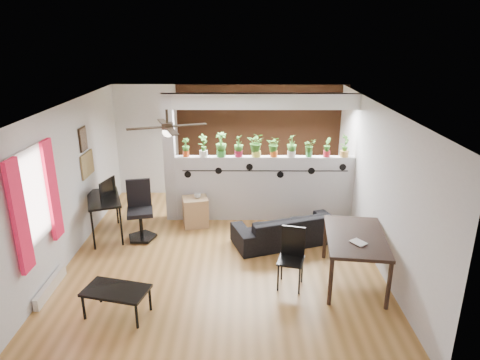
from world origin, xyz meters
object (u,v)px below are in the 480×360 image
object	(u,v)px
ceiling_fan	(168,128)
computer_desk	(104,201)
sofa	(286,229)
dining_table	(356,240)
potted_plant_4	(256,144)
cup	(197,196)
potted_plant_6	(292,145)
potted_plant_7	(309,147)
potted_plant_9	(345,145)
potted_plant_1	(203,145)
potted_plant_8	(327,147)
potted_plant_5	(274,146)
coffee_table	(116,292)
potted_plant_0	(186,147)
potted_plant_3	(239,145)
potted_plant_2	(221,144)
office_chair	(140,214)
cube_shelf	(196,212)
folding_chair	(292,252)

from	to	relation	value
ceiling_fan	computer_desk	xyz separation A→B (m)	(-1.45, 0.98, -1.61)
sofa	dining_table	world-z (taller)	dining_table
potted_plant_4	cup	bearing A→B (deg)	-163.74
potted_plant_6	dining_table	bearing A→B (deg)	-72.50
potted_plant_7	potted_plant_9	distance (m)	0.70
ceiling_fan	potted_plant_7	xyz separation A→B (m)	(2.48, 1.80, -0.77)
potted_plant_1	potted_plant_8	size ratio (longest dim) A/B	1.17
potted_plant_9	sofa	bearing A→B (deg)	-138.85
potted_plant_7	potted_plant_8	bearing A→B (deg)	0.00
potted_plant_5	potted_plant_7	xyz separation A→B (m)	(0.70, 0.00, -0.02)
potted_plant_4	potted_plant_6	xyz separation A→B (m)	(0.70, -0.00, -0.02)
potted_plant_6	dining_table	distance (m)	2.64
potted_plant_1	coffee_table	xyz separation A→B (m)	(-0.94, -3.25, -1.23)
potted_plant_0	potted_plant_5	world-z (taller)	potted_plant_5
potted_plant_3	potted_plant_1	bearing A→B (deg)	180.00
cup	potted_plant_2	bearing A→B (deg)	36.25
computer_desk	office_chair	bearing A→B (deg)	-7.37
computer_desk	dining_table	bearing A→B (deg)	-19.81
potted_plant_8	computer_desk	bearing A→B (deg)	-169.21
sofa	potted_plant_6	bearing A→B (deg)	-117.84
cube_shelf	coffee_table	world-z (taller)	cube_shelf
dining_table	folding_chair	size ratio (longest dim) A/B	1.64
cube_shelf	coffee_table	bearing A→B (deg)	-117.83
potted_plant_8	potted_plant_7	bearing A→B (deg)	-180.00
potted_plant_2	sofa	size ratio (longest dim) A/B	0.26
computer_desk	potted_plant_0	bearing A→B (deg)	29.02
office_chair	dining_table	size ratio (longest dim) A/B	0.72
potted_plant_0	folding_chair	xyz separation A→B (m)	(1.88, -2.46, -0.99)
potted_plant_7	sofa	xyz separation A→B (m)	(-0.52, -1.06, -1.28)
potted_plant_5	potted_plant_3	bearing A→B (deg)	180.00
sofa	ceiling_fan	bearing A→B (deg)	1.53
potted_plant_8	sofa	bearing A→B (deg)	-129.17
potted_plant_2	potted_plant_4	xyz separation A→B (m)	(0.70, 0.00, 0.00)
potted_plant_9	coffee_table	distance (m)	5.11
ceiling_fan	potted_plant_7	world-z (taller)	ceiling_fan
ceiling_fan	computer_desk	world-z (taller)	ceiling_fan
ceiling_fan	potted_plant_0	distance (m)	1.96
ceiling_fan	potted_plant_8	distance (m)	3.44
computer_desk	folding_chair	distance (m)	3.74
potted_plant_7	potted_plant_8	world-z (taller)	potted_plant_8
potted_plant_0	folding_chair	world-z (taller)	potted_plant_0
coffee_table	potted_plant_0	bearing A→B (deg)	79.68
potted_plant_3	potted_plant_5	distance (m)	0.70
potted_plant_8	dining_table	distance (m)	2.52
potted_plant_2	computer_desk	size ratio (longest dim) A/B	0.40
sofa	office_chair	bearing A→B (deg)	-22.39
sofa	coffee_table	bearing A→B (deg)	21.71
ceiling_fan	sofa	bearing A→B (deg)	20.55
office_chair	potted_plant_0	bearing A→B (deg)	49.15
potted_plant_1	potted_plant_4	xyz separation A→B (m)	(1.05, 0.00, 0.02)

